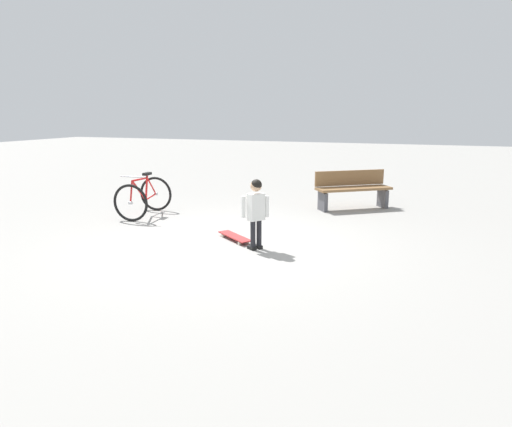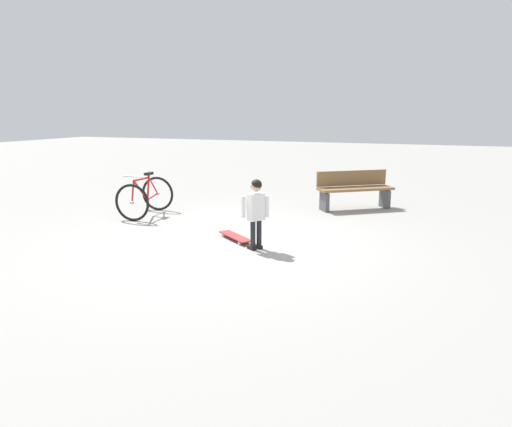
% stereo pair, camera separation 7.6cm
% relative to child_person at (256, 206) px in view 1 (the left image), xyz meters
% --- Properties ---
extents(ground_plane, '(50.00, 50.00, 0.00)m').
position_rel_child_person_xyz_m(ground_plane, '(0.52, -0.14, -0.66)').
color(ground_plane, gray).
extents(child_person, '(0.37, 0.28, 1.06)m').
position_rel_child_person_xyz_m(child_person, '(0.00, 0.00, 0.00)').
color(child_person, black).
rests_on(child_person, ground).
extents(skateboard, '(0.74, 0.62, 0.07)m').
position_rel_child_person_xyz_m(skateboard, '(0.49, -0.35, -0.60)').
color(skateboard, '#B22D2D').
rests_on(skateboard, ground).
extents(bicycle_mid, '(0.81, 1.13, 0.85)m').
position_rel_child_person_xyz_m(bicycle_mid, '(2.88, -1.37, -0.28)').
color(bicycle_mid, black).
rests_on(bicycle_mid, ground).
extents(street_bench, '(1.55, 1.30, 0.80)m').
position_rel_child_person_xyz_m(street_bench, '(-0.87, -3.53, -0.23)').
color(street_bench, brown).
rests_on(street_bench, ground).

